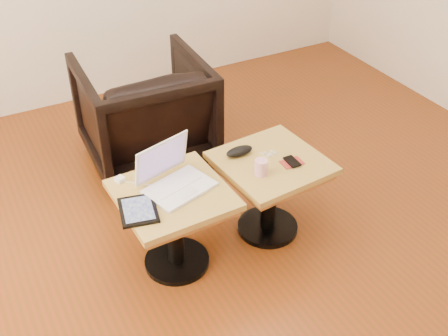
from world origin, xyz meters
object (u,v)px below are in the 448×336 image
side_table_left (174,211)px  laptop (174,178)px  side_table_right (270,179)px  armchair (145,112)px  striped_cup (261,167)px

side_table_left → laptop: size_ratio=1.44×
side_table_right → armchair: bearing=103.5°
side_table_left → striped_cup: 0.50m
side_table_left → side_table_right: same height
side_table_left → side_table_right: size_ratio=0.96×
side_table_left → laptop: (0.03, 0.04, 0.17)m
side_table_left → laptop: laptop is taller
side_table_right → laptop: laptop is taller
laptop → striped_cup: laptop is taller
side_table_right → laptop: bearing=171.0°
laptop → armchair: (0.22, 0.98, -0.17)m
side_table_left → striped_cup: size_ratio=6.40×
side_table_right → armchair: size_ratio=0.72×
side_table_left → side_table_right: 0.59m
striped_cup → side_table_left: bearing=170.5°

